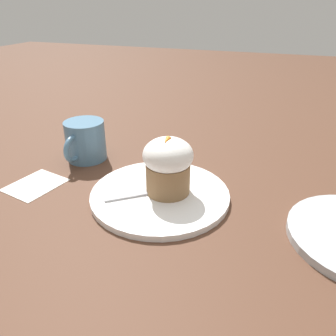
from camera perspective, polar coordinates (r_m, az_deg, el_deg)
The scene contains 6 objects.
ground_plane at distance 0.64m, azimuth -1.39°, elevation -5.09°, with size 4.00×4.00×0.00m, color #513323.
dessert_plate at distance 0.63m, azimuth -1.40°, elevation -4.64°, with size 0.27×0.27×0.01m.
carrot_cake at distance 0.60m, azimuth -0.00°, elevation 0.57°, with size 0.09×0.09×0.11m.
spoon at distance 0.62m, azimuth -3.57°, elevation -4.30°, with size 0.09×0.11×0.01m.
coffee_cup at distance 0.79m, azimuth -14.24°, elevation 4.61°, with size 0.13×0.09×0.09m.
paper_napkin at distance 0.73m, azimuth -22.10°, elevation -2.69°, with size 0.12×0.11×0.00m.
Camera 1 is at (0.50, 0.20, 0.34)m, focal length 35.00 mm.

